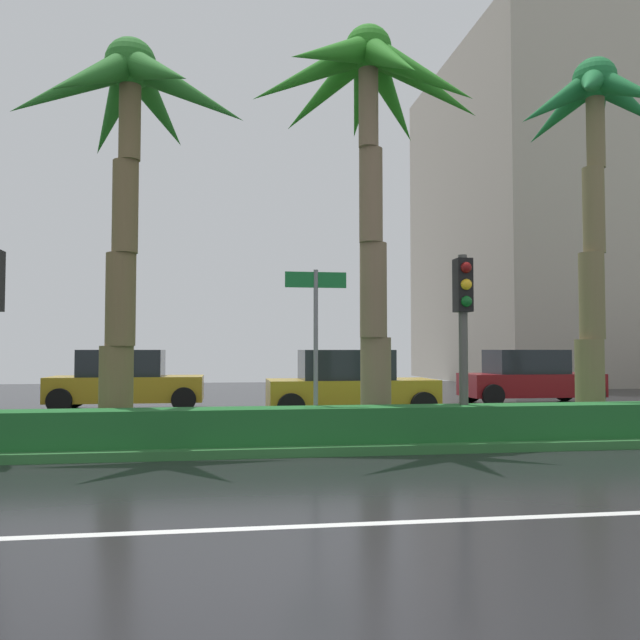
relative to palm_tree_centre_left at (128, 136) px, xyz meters
The scene contains 13 objects.
ground_plane 6.24m from the palm_tree_centre_left, 35.30° to the left, with size 90.00×42.00×0.10m, color black.
near_lane_divider_stripe 8.04m from the palm_tree_centre_left, 66.97° to the right, with size 81.00×0.14×0.01m, color white.
median_strip 5.94m from the palm_tree_centre_left, 15.15° to the left, with size 85.50×4.00×0.15m, color #2D6B33.
median_hedge 5.62m from the palm_tree_centre_left, 18.84° to the right, with size 76.50×0.70×0.60m.
palm_tree_centre_left is the anchor object (origin of this frame).
palm_tree_centre 4.51m from the palm_tree_centre_left, ahead, with size 4.65×4.67×7.80m.
palm_tree_centre_right 9.35m from the palm_tree_centre_left, ahead, with size 3.50×3.29×7.70m.
traffic_signal_median_right 6.75m from the palm_tree_centre_left, ahead, with size 0.28×0.43×3.28m.
street_name_sign 4.80m from the palm_tree_centre_left, ahead, with size 1.10×0.08×3.00m.
car_in_traffic_leading 9.01m from the palm_tree_centre_left, 98.04° to the left, with size 4.30×2.02×1.72m.
car_in_traffic_second 8.30m from the palm_tree_centre_left, 43.94° to the left, with size 4.30×2.02×1.72m.
car_in_traffic_third 14.60m from the palm_tree_centre_left, 34.53° to the left, with size 4.30×2.02×1.72m.
building_far_right 33.05m from the palm_tree_centre_left, 42.54° to the left, with size 20.30×15.50×18.00m.
Camera 1 is at (-0.60, -4.38, 1.73)m, focal length 36.46 mm.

